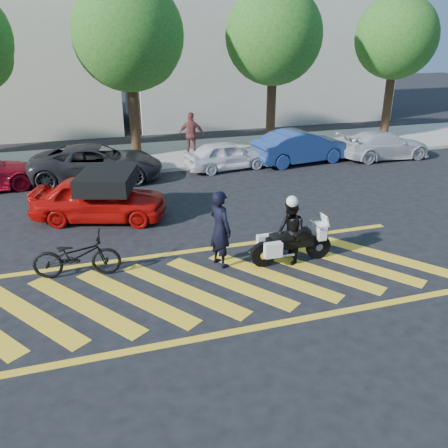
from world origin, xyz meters
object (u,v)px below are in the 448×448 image
object	(u,v)px
red_convertible	(99,198)
parked_far_right	(384,145)
officer_moto	(290,232)
parked_mid_left	(97,163)
bicycle	(77,256)
police_motorcycle	(290,243)
parked_mid_right	(226,155)
parked_right	(301,147)
officer_bike	(220,229)

from	to	relation	value
red_convertible	parked_far_right	bearing A→B (deg)	-55.88
officer_moto	parked_mid_left	bearing A→B (deg)	-154.22
bicycle	police_motorcycle	xyz separation A→B (m)	(5.15, -0.86, -0.02)
parked_mid_right	bicycle	bearing A→B (deg)	134.71
bicycle	parked_right	xyz separation A→B (m)	(9.64, 7.80, 0.18)
officer_moto	parked_mid_left	size ratio (longest dim) A/B	0.33
parked_far_right	parked_mid_left	bearing A→B (deg)	89.48
officer_bike	parked_mid_left	distance (m)	8.63
officer_moto	parked_far_right	xyz separation A→B (m)	(8.45, 8.22, -0.21)
parked_mid_right	parked_right	xyz separation A→B (m)	(3.43, 0.00, 0.12)
police_motorcycle	parked_mid_left	xyz separation A→B (m)	(-4.19, 8.66, 0.17)
officer_bike	officer_moto	xyz separation A→B (m)	(1.70, -0.40, -0.15)
police_motorcycle	parked_right	size ratio (longest dim) A/B	0.50
parked_mid_left	parked_far_right	bearing A→B (deg)	-84.39
police_motorcycle	parked_right	world-z (taller)	parked_right
police_motorcycle	officer_moto	bearing A→B (deg)	-179.92
parked_far_right	parked_mid_right	bearing A→B (deg)	88.04
officer_bike	parked_far_right	world-z (taller)	officer_bike
officer_moto	parked_mid_right	size ratio (longest dim) A/B	0.47
officer_bike	parked_mid_right	distance (m)	8.72
bicycle	parked_mid_right	world-z (taller)	parked_mid_right
officer_bike	red_convertible	world-z (taller)	officer_bike
officer_moto	parked_right	distance (m)	9.77
bicycle	police_motorcycle	size ratio (longest dim) A/B	0.94
bicycle	parked_far_right	world-z (taller)	parked_far_right
bicycle	parked_mid_right	xyz separation A→B (m)	(6.21, 7.80, 0.06)
red_convertible	parked_mid_left	size ratio (longest dim) A/B	0.81
parked_mid_left	parked_mid_right	bearing A→B (deg)	-82.37
parked_mid_right	red_convertible	bearing A→B (deg)	121.14
red_convertible	parked_mid_right	size ratio (longest dim) A/B	1.15
bicycle	parked_mid_right	size ratio (longest dim) A/B	0.58
bicycle	parked_mid_right	distance (m)	9.97
officer_bike	police_motorcycle	size ratio (longest dim) A/B	0.90
police_motorcycle	parked_mid_left	world-z (taller)	parked_mid_left
police_motorcycle	officer_moto	size ratio (longest dim) A/B	1.32
bicycle	red_convertible	bearing A→B (deg)	-4.17
officer_moto	parked_right	size ratio (longest dim) A/B	0.38
red_convertible	parked_right	world-z (taller)	parked_right
parked_mid_right	parked_far_right	bearing A→B (deg)	-100.24
bicycle	parked_right	bearing A→B (deg)	-43.09
bicycle	parked_right	world-z (taller)	parked_right
officer_moto	police_motorcycle	bearing A→B (deg)	90.08
red_convertible	parked_mid_right	bearing A→B (deg)	-34.47
officer_bike	parked_far_right	bearing A→B (deg)	-73.41
police_motorcycle	parked_far_right	bearing A→B (deg)	44.27
red_convertible	bicycle	bearing A→B (deg)	-174.48
officer_bike	officer_moto	distance (m)	1.76
parked_far_right	bicycle	bearing A→B (deg)	119.95
officer_moto	parked_far_right	size ratio (longest dim) A/B	0.39
red_convertible	parked_right	size ratio (longest dim) A/B	0.93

